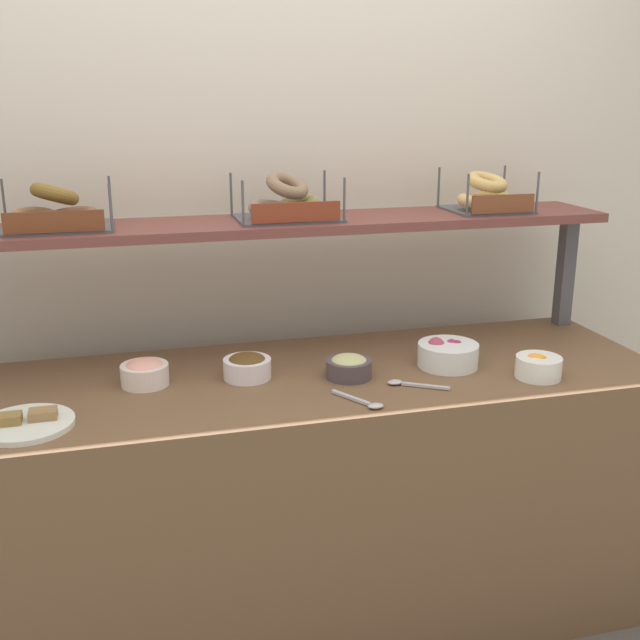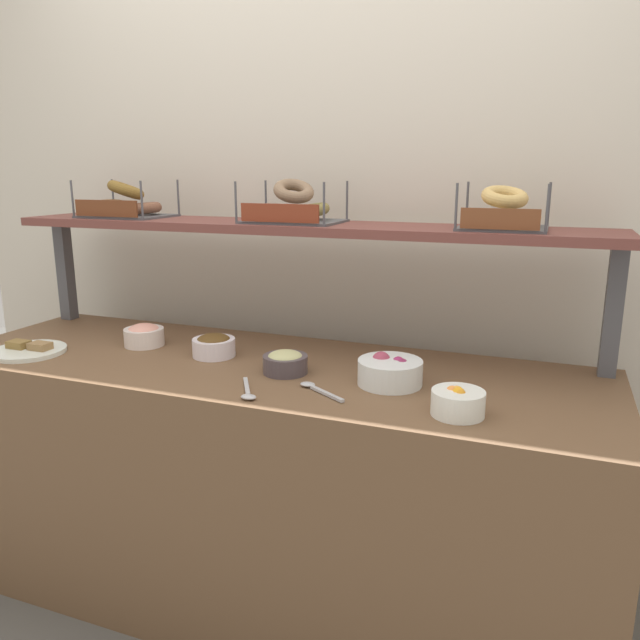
% 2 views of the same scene
% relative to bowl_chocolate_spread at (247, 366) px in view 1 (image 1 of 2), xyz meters
% --- Properties ---
extents(ground_plane, '(8.00, 8.00, 0.00)m').
position_rel_bowl_chocolate_spread_xyz_m(ground_plane, '(0.19, -0.02, -0.89)').
color(ground_plane, '#595651').
extents(back_wall, '(3.38, 0.06, 2.40)m').
position_rel_bowl_chocolate_spread_xyz_m(back_wall, '(0.19, 0.53, 0.31)').
color(back_wall, beige).
rests_on(back_wall, ground_plane).
extents(deli_counter, '(2.18, 0.70, 0.85)m').
position_rel_bowl_chocolate_spread_xyz_m(deli_counter, '(0.19, -0.02, -0.46)').
color(deli_counter, brown).
rests_on(deli_counter, ground_plane).
extents(shelf_riser_right, '(0.05, 0.05, 0.40)m').
position_rel_bowl_chocolate_spread_xyz_m(shelf_riser_right, '(1.22, 0.25, 0.16)').
color(shelf_riser_right, '#4C4C51').
rests_on(shelf_riser_right, deli_counter).
extents(upper_shelf, '(2.14, 0.32, 0.03)m').
position_rel_bowl_chocolate_spread_xyz_m(upper_shelf, '(0.19, 0.25, 0.38)').
color(upper_shelf, brown).
rests_on(upper_shelf, shelf_riser_left).
extents(bowl_chocolate_spread, '(0.14, 0.14, 0.08)m').
position_rel_bowl_chocolate_spread_xyz_m(bowl_chocolate_spread, '(0.00, 0.00, 0.00)').
color(bowl_chocolate_spread, white).
rests_on(bowl_chocolate_spread, deli_counter).
extents(bowl_lox_spread, '(0.14, 0.14, 0.08)m').
position_rel_bowl_chocolate_spread_xyz_m(bowl_lox_spread, '(-0.30, 0.02, 0.00)').
color(bowl_lox_spread, silver).
rests_on(bowl_lox_spread, deli_counter).
extents(bowl_hummus, '(0.14, 0.14, 0.07)m').
position_rel_bowl_chocolate_spread_xyz_m(bowl_hummus, '(0.29, -0.07, -0.00)').
color(bowl_hummus, '#4B4045').
rests_on(bowl_hummus, deli_counter).
extents(bowl_beet_salad, '(0.19, 0.19, 0.09)m').
position_rel_bowl_chocolate_spread_xyz_m(bowl_beet_salad, '(0.62, -0.06, 0.00)').
color(bowl_beet_salad, white).
rests_on(bowl_beet_salad, deli_counter).
extents(bowl_fruit_salad, '(0.14, 0.14, 0.07)m').
position_rel_bowl_chocolate_spread_xyz_m(bowl_fruit_salad, '(0.84, -0.22, -0.00)').
color(bowl_fruit_salad, white).
rests_on(bowl_fruit_salad, deli_counter).
extents(serving_plate_white, '(0.24, 0.24, 0.04)m').
position_rel_bowl_chocolate_spread_xyz_m(serving_plate_white, '(-0.61, -0.20, -0.03)').
color(serving_plate_white, white).
rests_on(serving_plate_white, deli_counter).
extents(serving_spoon_near_plate, '(0.11, 0.16, 0.01)m').
position_rel_bowl_chocolate_spread_xyz_m(serving_spoon_near_plate, '(0.27, -0.28, -0.03)').
color(serving_spoon_near_plate, '#B7B7BC').
rests_on(serving_spoon_near_plate, deli_counter).
extents(serving_spoon_by_edge, '(0.16, 0.11, 0.01)m').
position_rel_bowl_chocolate_spread_xyz_m(serving_spoon_by_edge, '(0.44, -0.19, -0.03)').
color(serving_spoon_by_edge, '#B7B7BC').
rests_on(serving_spoon_by_edge, deli_counter).
extents(bagel_basket_cinnamon_raisin, '(0.32, 0.25, 0.15)m').
position_rel_bowl_chocolate_spread_xyz_m(bagel_basket_cinnamon_raisin, '(-0.52, 0.25, 0.44)').
color(bagel_basket_cinnamon_raisin, '#4C4C51').
rests_on(bagel_basket_cinnamon_raisin, upper_shelf).
extents(bagel_basket_poppy, '(0.33, 0.26, 0.15)m').
position_rel_bowl_chocolate_spread_xyz_m(bagel_basket_poppy, '(0.18, 0.25, 0.44)').
color(bagel_basket_poppy, '#4C4C51').
rests_on(bagel_basket_poppy, upper_shelf).
extents(bagel_basket_plain, '(0.27, 0.26, 0.14)m').
position_rel_bowl_chocolate_spread_xyz_m(bagel_basket_plain, '(0.88, 0.25, 0.44)').
color(bagel_basket_plain, '#4C4C51').
rests_on(bagel_basket_plain, upper_shelf).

